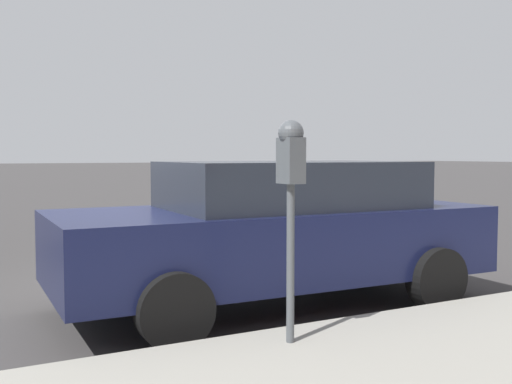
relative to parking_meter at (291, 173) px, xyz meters
The scene contains 3 objects.
ground_plane 2.96m from the parking_meter, ahead, with size 220.00×220.00×0.00m, color #3D3A3A.
parking_meter is the anchor object (origin of this frame).
car_navy 1.90m from the parking_meter, 26.91° to the right, with size 2.09×4.54×1.50m.
Camera 1 is at (-6.35, 2.00, 1.58)m, focal length 42.00 mm.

